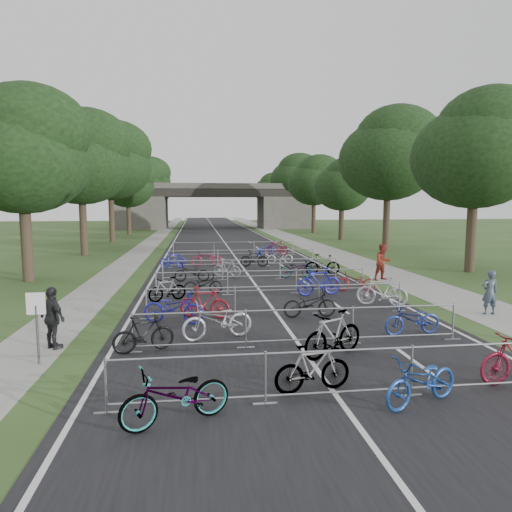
{
  "coord_description": "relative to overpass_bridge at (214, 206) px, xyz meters",
  "views": [
    {
      "loc": [
        -2.85,
        -8.62,
        4.01
      ],
      "look_at": [
        0.41,
        16.24,
        1.1
      ],
      "focal_mm": 32.0,
      "sensor_mm": 36.0,
      "label": 1
    }
  ],
  "objects": [
    {
      "name": "bike_21",
      "position": [
        -2.2,
        -44.47,
        -3.02
      ],
      "size": [
        1.97,
        0.78,
        1.02
      ],
      "primitive_type": "imported",
      "rotation": [
        0.0,
        0.0,
        4.77
      ],
      "color": "maroon",
      "rests_on": "ground"
    },
    {
      "name": "tree_left_0",
      "position": [
        -11.39,
        -49.07,
        2.96
      ],
      "size": [
        6.72,
        6.72,
        10.25
      ],
      "color": "#33261C",
      "rests_on": "ground"
    },
    {
      "name": "bike_10",
      "position": [
        1.07,
        -58.28,
        -3.04
      ],
      "size": [
        1.89,
        0.67,
        0.99
      ],
      "primitive_type": "imported",
      "rotation": [
        0.0,
        0.0,
        1.58
      ],
      "color": "black",
      "rests_on": "ground"
    },
    {
      "name": "bike_9",
      "position": [
        -2.61,
        -57.91,
        -2.99
      ],
      "size": [
        1.89,
        1.11,
        1.1
      ],
      "primitive_type": "imported",
      "rotation": [
        0.0,
        0.0,
        1.22
      ],
      "color": "maroon",
      "rests_on": "ground"
    },
    {
      "name": "barrier_row_3",
      "position": [
        0.0,
        -54.0,
        -2.99
      ],
      "size": [
        9.7,
        0.08,
        1.1
      ],
      "color": "#989B9F",
      "rests_on": "ground"
    },
    {
      "name": "barrier_row_5",
      "position": [
        0.0,
        -45.0,
        -2.99
      ],
      "size": [
        9.7,
        0.08,
        1.1
      ],
      "color": "#989B9F",
      "rests_on": "ground"
    },
    {
      "name": "barrier_row_6",
      "position": [
        0.0,
        -39.0,
        -2.99
      ],
      "size": [
        9.7,
        0.08,
        1.1
      ],
      "color": "#989B9F",
      "rests_on": "ground"
    },
    {
      "name": "bike_13",
      "position": [
        -2.59,
        -53.63,
        -3.09
      ],
      "size": [
        1.74,
        0.71,
        0.9
      ],
      "primitive_type": "imported",
      "rotation": [
        0.0,
        0.0,
        1.64
      ],
      "color": "black",
      "rests_on": "ground"
    },
    {
      "name": "tree_left_6",
      "position": [
        -11.39,
        22.93,
        2.96
      ],
      "size": [
        6.72,
        6.72,
        10.25
      ],
      "color": "#33261C",
      "rests_on": "ground"
    },
    {
      "name": "bike_8",
      "position": [
        -3.64,
        -58.5,
        -2.99
      ],
      "size": [
        2.2,
        1.28,
        1.09
      ],
      "primitive_type": "imported",
      "rotation": [
        0.0,
        0.0,
        1.29
      ],
      "color": "#1B1A94",
      "rests_on": "ground"
    },
    {
      "name": "barrier_row_2",
      "position": [
        0.0,
        -57.8,
        -2.99
      ],
      "size": [
        9.7,
        0.08,
        1.1
      ],
      "color": "#989B9F",
      "rests_on": "ground"
    },
    {
      "name": "bike_15",
      "position": [
        4.3,
        -53.97,
        -3.07
      ],
      "size": [
        1.86,
        1.09,
        0.92
      ],
      "primitive_type": "imported",
      "rotation": [
        0.0,
        0.0,
        4.42
      ],
      "color": "maroon",
      "rests_on": "ground"
    },
    {
      "name": "bike_1",
      "position": [
        -0.45,
        -64.54,
        -3.01
      ],
      "size": [
        1.79,
        0.78,
        1.04
      ],
      "primitive_type": "imported",
      "rotation": [
        0.0,
        0.0,
        1.74
      ],
      "color": "#989B9F",
      "rests_on": "ground"
    },
    {
      "name": "pedestrian_c",
      "position": [
        -6.8,
        -60.77,
        -2.67
      ],
      "size": [
        1.04,
        0.99,
        1.73
      ],
      "primitive_type": "imported",
      "rotation": [
        0.0,
        0.0,
        2.42
      ],
      "color": "black",
      "rests_on": "ground"
    },
    {
      "name": "tree_left_3",
      "position": [
        -11.39,
        -13.07,
        2.96
      ],
      "size": [
        6.72,
        6.72,
        10.25
      ],
      "color": "#33261C",
      "rests_on": "ground"
    },
    {
      "name": "bike_5",
      "position": [
        -2.26,
        -60.46,
        -2.97
      ],
      "size": [
        2.28,
        1.33,
        1.13
      ],
      "primitive_type": "imported",
      "rotation": [
        0.0,
        0.0,
        5.0
      ],
      "color": "#B5B6BE",
      "rests_on": "ground"
    },
    {
      "name": "tree_right_1",
      "position": [
        13.11,
        -37.07,
        4.37
      ],
      "size": [
        8.18,
        8.18,
        12.47
      ],
      "color": "#33261C",
      "rests_on": "ground"
    },
    {
      "name": "bike_7",
      "position": [
        3.66,
        -60.79,
        -3.05
      ],
      "size": [
        1.91,
        0.85,
        0.97
      ],
      "primitive_type": "imported",
      "rotation": [
        0.0,
        0.0,
        4.83
      ],
      "color": "navy",
      "rests_on": "ground"
    },
    {
      "name": "barrier_row_1",
      "position": [
        0.0,
        -61.4,
        -2.99
      ],
      "size": [
        9.7,
        0.08,
        1.1
      ],
      "color": "#989B9F",
      "rests_on": "ground"
    },
    {
      "name": "tree_right_5",
      "position": [
        13.11,
        10.93,
        2.41
      ],
      "size": [
        6.16,
        6.16,
        9.39
      ],
      "color": "#33261C",
      "rests_on": "ground"
    },
    {
      "name": "bike_17",
      "position": [
        -1.22,
        -49.16,
        -3.03
      ],
      "size": [
        1.66,
        1.3,
        1.0
      ],
      "primitive_type": "imported",
      "rotation": [
        0.0,
        0.0,
        1.0
      ],
      "color": "#9FA0A7",
      "rests_on": "ground"
    },
    {
      "name": "bike_12",
      "position": [
        -4.07,
        -54.91,
        -3.04
      ],
      "size": [
        1.67,
        1.17,
        0.99
      ],
      "primitive_type": "imported",
      "rotation": [
        0.0,
        0.0,
        5.19
      ],
      "color": "#989B9F",
      "rests_on": "ground"
    },
    {
      "name": "tree_right_2",
      "position": [
        13.11,
        -25.07,
        2.41
      ],
      "size": [
        6.16,
        6.16,
        9.39
      ],
      "color": "#33261C",
      "rests_on": "ground"
    },
    {
      "name": "bike_4",
      "position": [
        -4.3,
        -61.37,
        -3.03
      ],
      "size": [
        1.73,
        1.0,
        1.0
      ],
      "primitive_type": "imported",
      "rotation": [
        0.0,
        0.0,
        1.91
      ],
      "color": "black",
      "rests_on": "ground"
    },
    {
      "name": "bike_11",
      "position": [
        4.3,
        -56.9,
        -2.95
      ],
      "size": [
        2.0,
        1.29,
        1.17
      ],
      "primitive_type": "imported",
      "rotation": [
        0.0,
        0.0,
        4.3
      ],
      "color": "#B3B1B9",
      "rests_on": "ground"
    },
    {
      "name": "tree_left_5",
      "position": [
        -11.39,
        10.93,
        4.58
      ],
      "size": [
        8.4,
        8.4,
        12.81
      ],
      "color": "#33261C",
      "rests_on": "ground"
    },
    {
      "name": "bike_27",
      "position": [
        3.35,
        -38.92,
        -2.98
      ],
      "size": [
        1.86,
        1.37,
        1.11
      ],
      "primitive_type": "imported",
      "rotation": [
        0.0,
        0.0,
        4.19
      ],
      "color": "maroon",
      "rests_on": "ground"
    },
    {
      "name": "bike_22",
      "position": [
        0.75,
        -45.3,
        -3.0
      ],
      "size": [
        1.82,
        0.77,
        1.06
      ],
      "primitive_type": "imported",
      "rotation": [
        0.0,
        0.0,
        1.41
      ],
      "color": "black",
      "rests_on": "ground"
    },
    {
      "name": "sidewalk_left",
      "position": [
        -7.5,
        -15.0,
        -3.53
      ],
      "size": [
        2.0,
        140.0,
        0.01
      ],
      "primitive_type": "cube",
      "color": "gray",
      "rests_on": "ground"
    },
    {
      "name": "ground",
      "position": [
        0.0,
        -65.0,
        -3.53
      ],
      "size": [
        200.0,
        200.0,
        0.0
      ],
      "primitive_type": "plane",
      "color": "#2E491F",
      "rests_on": "ground"
    },
    {
      "name": "bike_16",
      "position": [
        -3.1,
        -50.27,
        -3.07
      ],
      "size": [
        1.8,
        0.68,
        0.93
      ],
      "primitive_type": "imported",
      "rotation": [
        0.0,
        0.0,
        4.68
      ],
      "color": "black",
      "rests_on": "ground"
    },
    {
      "name": "tree_left_1",
      "position": [
        -11.39,
        -37.07,
        3.77
      ],
      "size": [
        7.56,
        7.56,
        11.53
      ],
      "color": "#33261C",
      "rests_on": "ground"
    },
    {
      "name": "sidewalk_right",
      "position": [
        8.0,
        -15.0,
        -3.53
      ],
      "size": [
        3.0,
        140.0,
        0.01
      ],
      "primitive_type": "cube",
      "color": "gray",
      "rests_on": "ground"
    },
    {
      "name": "tree_left_4",
      "position": [
        -11.39,
        -1.07,
        3.77
      ],
      "size": [
        7.56,
        7.56,
        11.53
      ],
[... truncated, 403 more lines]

